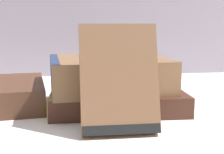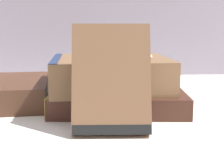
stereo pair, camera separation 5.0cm
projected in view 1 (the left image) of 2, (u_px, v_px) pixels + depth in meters
ground_plane at (121, 115)px, 0.47m from camera, size 3.00×3.00×0.00m
book_flat_bottom at (112, 98)px, 0.52m from camera, size 0.21×0.17×0.03m
book_flat_top at (106, 74)px, 0.50m from camera, size 0.20×0.16×0.05m
book_leaning_front at (119, 83)px, 0.39m from camera, size 0.10×0.06×0.14m
pocket_watch at (136, 56)px, 0.50m from camera, size 0.05×0.05×0.01m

